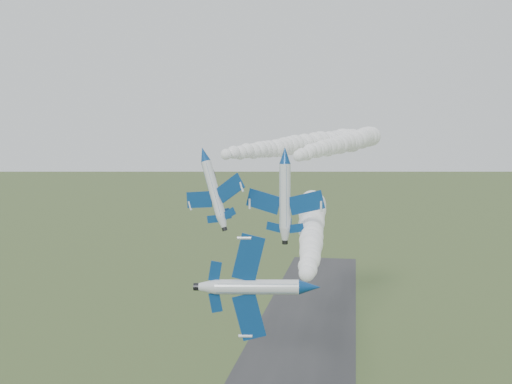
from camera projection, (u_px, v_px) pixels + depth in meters
jet_lead at (310, 287)px, 56.99m from camera, size 3.48×12.89×10.64m
smoke_trail_jet_lead at (311, 228)px, 89.03m from camera, size 11.70×58.40×4.90m
jet_pair_left at (203, 154)px, 86.67m from camera, size 10.54×12.74×4.35m
smoke_trail_jet_pair_left at (303, 145)px, 114.62m from camera, size 28.18×57.05×5.31m
jet_pair_right at (285, 155)px, 83.09m from camera, size 12.16×14.22×3.53m
smoke_trail_jet_pair_right at (343, 144)px, 112.13m from camera, size 17.30×55.30×4.55m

